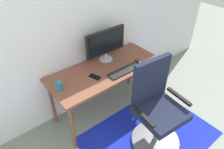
{
  "coord_description": "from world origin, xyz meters",
  "views": [
    {
      "loc": [
        -0.77,
        0.12,
        2.21
      ],
      "look_at": [
        0.39,
        1.57,
        0.82
      ],
      "focal_mm": 33.26,
      "sensor_mm": 36.0,
      "label": 1
    }
  ],
  "objects": [
    {
      "name": "coffee_cup",
      "position": [
        -0.15,
        1.81,
        0.77
      ],
      "size": [
        0.07,
        0.07,
        0.1
      ],
      "primitive_type": "cylinder",
      "color": "#1E6989",
      "rests_on": "desk"
    },
    {
      "name": "computer_mouse",
      "position": [
        0.9,
        1.66,
        0.74
      ],
      "size": [
        0.06,
        0.1,
        0.03
      ],
      "primitive_type": "ellipsoid",
      "color": "black",
      "rests_on": "desk"
    },
    {
      "name": "monitor",
      "position": [
        0.62,
        1.99,
        0.97
      ],
      "size": [
        0.58,
        0.18,
        0.42
      ],
      "color": "#B2B2B7",
      "rests_on": "desk"
    },
    {
      "name": "keyboard",
      "position": [
        0.62,
        1.63,
        0.73
      ],
      "size": [
        0.43,
        0.13,
        0.02
      ],
      "primitive_type": "cube",
      "color": "black",
      "rests_on": "desk"
    },
    {
      "name": "desk",
      "position": [
        0.49,
        1.82,
        0.65
      ],
      "size": [
        1.46,
        0.62,
        0.72
      ],
      "color": "brown",
      "rests_on": "ground"
    },
    {
      "name": "area_rug",
      "position": [
        0.62,
        1.11,
        0.0
      ],
      "size": [
        1.57,
        1.14,
        0.01
      ],
      "primitive_type": "cube",
      "color": "#1422AB",
      "rests_on": "ground"
    },
    {
      "name": "wall_back",
      "position": [
        0.0,
        2.2,
        1.3
      ],
      "size": [
        6.0,
        0.1,
        2.6
      ],
      "primitive_type": "cube",
      "color": "silver",
      "rests_on": "ground"
    },
    {
      "name": "office_chair",
      "position": [
        0.63,
        1.07,
        0.44
      ],
      "size": [
        0.59,
        0.58,
        1.1
      ],
      "rotation": [
        0.0,
        0.0,
        -0.1
      ],
      "color": "slate",
      "rests_on": "ground"
    },
    {
      "name": "cell_phone",
      "position": [
        0.28,
        1.76,
        0.73
      ],
      "size": [
        0.11,
        0.15,
        0.01
      ],
      "primitive_type": "cube",
      "rotation": [
        0.0,
        0.0,
        0.31
      ],
      "color": "black",
      "rests_on": "desk"
    }
  ]
}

